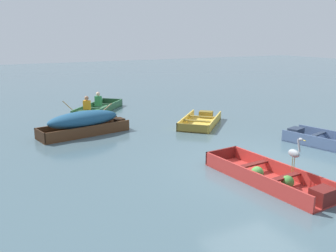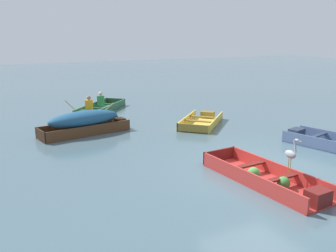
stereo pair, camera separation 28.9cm
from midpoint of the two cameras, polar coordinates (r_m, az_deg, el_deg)
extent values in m
plane|color=#47606B|center=(10.23, 13.31, -6.07)|extent=(80.00, 80.00, 0.00)
cube|color=#AD2D28|center=(9.28, 13.93, -8.07)|extent=(1.33, 3.45, 0.04)
cube|color=#AD2D28|center=(9.58, 16.10, -6.48)|extent=(0.32, 3.37, 0.37)
cube|color=#AD2D28|center=(8.88, 11.72, -7.83)|extent=(0.32, 3.37, 0.37)
cube|color=maroon|center=(10.36, 7.35, -4.48)|extent=(1.06, 0.13, 0.37)
cube|color=maroon|center=(8.34, 21.57, -9.88)|extent=(0.50, 0.40, 0.33)
cube|color=maroon|center=(8.88, 16.40, -7.50)|extent=(0.97, 0.24, 0.04)
cube|color=maroon|center=(9.52, 11.83, -5.75)|extent=(0.97, 0.24, 0.04)
sphere|color=#428438|center=(8.87, 16.85, -8.16)|extent=(0.29, 0.29, 0.29)
sphere|color=#4C9342|center=(9.22, 12.56, -6.98)|extent=(0.31, 0.31, 0.31)
cube|color=#475B7F|center=(12.74, 22.50, -2.71)|extent=(1.74, 2.75, 0.04)
cube|color=#475B7F|center=(12.23, 21.49, -2.48)|extent=(0.70, 2.47, 0.37)
cube|color=#475B7F|center=(13.18, 23.56, -1.54)|extent=(0.70, 2.47, 0.37)
cube|color=#273246|center=(13.16, 18.29, -1.00)|extent=(0.58, 0.48, 0.34)
cube|color=#273246|center=(12.83, 21.07, -1.26)|extent=(1.03, 0.42, 0.04)
cube|color=#E5BC47|center=(14.53, 4.35, 0.28)|extent=(2.69, 2.69, 0.04)
cube|color=#E5BC47|center=(14.63, 2.18, 0.95)|extent=(1.88, 1.89, 0.31)
cube|color=#E5BC47|center=(14.39, 6.59, 0.64)|extent=(1.88, 1.89, 0.31)
cube|color=olive|center=(13.29, 3.14, -0.40)|extent=(0.88, 0.88, 0.31)
cube|color=olive|center=(15.57, 5.28, 1.75)|extent=(0.64, 0.63, 0.28)
cube|color=olive|center=(14.86, 4.70, 1.41)|extent=(0.89, 0.89, 0.04)
cube|color=olive|center=(14.11, 4.02, 0.76)|extent=(0.89, 0.89, 0.04)
cube|color=#4C2D19|center=(13.46, -13.25, -1.16)|extent=(3.26, 1.46, 0.04)
cube|color=#4C2D19|center=(13.81, -14.06, -0.10)|extent=(3.10, 0.60, 0.38)
cube|color=#4C2D19|center=(13.03, -12.48, -0.83)|extent=(3.10, 0.60, 0.38)
cube|color=black|center=(12.88, -19.53, -1.49)|extent=(0.21, 0.92, 0.38)
cube|color=black|center=(14.03, -8.14, 0.48)|extent=(0.43, 0.47, 0.34)
cube|color=black|center=(13.59, -11.51, 0.23)|extent=(0.30, 0.84, 0.04)
cube|color=black|center=(13.22, -15.16, -0.36)|extent=(0.30, 0.84, 0.04)
ellipsoid|color=navy|center=(13.34, -13.37, 1.03)|extent=(2.69, 1.32, 0.55)
cube|color=#387047|center=(17.34, -10.98, 2.29)|extent=(2.98, 3.16, 0.04)
cube|color=#387047|center=(17.11, -9.49, 2.67)|extent=(2.24, 2.50, 0.31)
cube|color=#387047|center=(17.53, -12.48, 2.79)|extent=(2.24, 2.50, 0.31)
cube|color=#1E3D27|center=(18.78, -8.93, 3.68)|extent=(0.81, 0.73, 0.31)
cube|color=#1E3D27|center=(16.01, -13.20, 1.78)|extent=(0.59, 0.58, 0.28)
cube|color=#1E3D27|center=(16.86, -11.72, 2.67)|extent=(0.81, 0.75, 0.04)
cube|color=#1E3D27|center=(17.74, -10.34, 3.29)|extent=(0.81, 0.75, 0.04)
cube|color=#338C4C|center=(17.26, -11.05, 3.77)|extent=(0.33, 0.32, 0.44)
sphere|color=beige|center=(17.20, -11.10, 4.82)|extent=(0.18, 0.18, 0.18)
cube|color=orange|center=(16.23, -12.76, 3.06)|extent=(0.33, 0.32, 0.44)
sphere|color=#9E7051|center=(16.18, -12.82, 4.17)|extent=(0.18, 0.18, 0.18)
cylinder|color=tan|center=(15.90, -10.08, 2.56)|extent=(0.51, 0.46, 0.55)
cylinder|color=tan|center=(16.63, -15.27, 2.78)|extent=(0.51, 0.46, 0.55)
cylinder|color=olive|center=(8.96, 17.79, -5.58)|extent=(0.02, 0.02, 0.35)
cylinder|color=olive|center=(8.92, 17.51, -5.65)|extent=(0.02, 0.02, 0.35)
ellipsoid|color=#93999E|center=(8.86, 17.77, -4.00)|extent=(0.15, 0.32, 0.18)
cylinder|color=#93999E|center=(8.72, 18.42, -2.82)|extent=(0.05, 0.12, 0.28)
ellipsoid|color=#93999E|center=(8.65, 18.68, -1.94)|extent=(0.06, 0.11, 0.06)
cone|color=gold|center=(8.60, 19.05, -2.07)|extent=(0.03, 0.10, 0.02)
camera|label=1|loc=(0.14, -90.65, -0.16)|focal=40.00mm
camera|label=2|loc=(0.14, 89.35, 0.16)|focal=40.00mm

